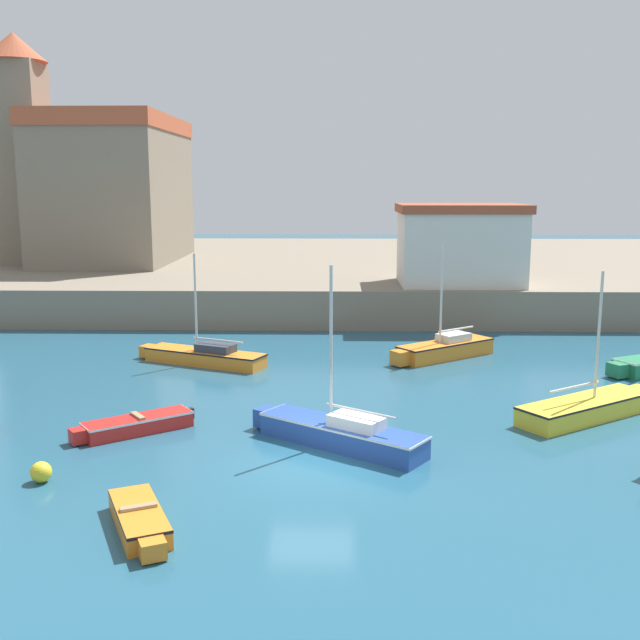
% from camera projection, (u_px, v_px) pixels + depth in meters
% --- Properties ---
extents(ground_plane, '(200.00, 200.00, 0.00)m').
position_uv_depth(ground_plane, '(311.00, 467.00, 21.69)').
color(ground_plane, '#235670').
extents(quay_seawall, '(120.00, 40.00, 2.23)m').
position_uv_depth(quay_seawall, '(327.00, 270.00, 61.09)').
color(quay_seawall, gray).
rests_on(quay_seawall, ground).
extents(sailboat_blue_0, '(5.64, 4.41, 5.67)m').
position_uv_depth(sailboat_blue_0, '(340.00, 432.00, 23.36)').
color(sailboat_blue_0, '#284C9E').
rests_on(sailboat_blue_0, ground).
extents(dinghy_orange_3, '(2.15, 3.39, 0.57)m').
position_uv_depth(dinghy_orange_3, '(140.00, 519.00, 17.70)').
color(dinghy_orange_3, orange).
rests_on(dinghy_orange_3, ground).
extents(sailboat_orange_4, '(6.23, 3.55, 5.03)m').
position_uv_depth(sailboat_orange_4, '(204.00, 355.00, 33.94)').
color(sailboat_orange_4, orange).
rests_on(sailboat_orange_4, ground).
extents(sailboat_orange_6, '(5.21, 4.22, 5.26)m').
position_uv_depth(sailboat_orange_6, '(444.00, 348.00, 35.11)').
color(sailboat_orange_6, orange).
rests_on(sailboat_orange_6, ground).
extents(sailboat_yellow_7, '(5.89, 4.51, 5.16)m').
position_uv_depth(sailboat_yellow_7, '(589.00, 407.00, 26.22)').
color(sailboat_yellow_7, yellow).
rests_on(sailboat_yellow_7, ground).
extents(dinghy_red_9, '(3.70, 2.99, 0.60)m').
position_uv_depth(dinghy_red_9, '(136.00, 424.00, 24.62)').
color(dinghy_red_9, red).
rests_on(dinghy_red_9, ground).
extents(mooring_buoy, '(0.58, 0.58, 0.58)m').
position_uv_depth(mooring_buoy, '(41.00, 472.00, 20.53)').
color(mooring_buoy, yellow).
rests_on(mooring_buoy, ground).
extents(church, '(13.00, 15.25, 16.38)m').
position_uv_depth(church, '(104.00, 183.00, 56.41)').
color(church, gray).
rests_on(church, quay_seawall).
extents(harbor_shed_near_wharf, '(7.31, 5.44, 4.68)m').
position_uv_depth(harbor_shed_near_wharf, '(460.00, 244.00, 43.88)').
color(harbor_shed_near_wharf, silver).
rests_on(harbor_shed_near_wharf, quay_seawall).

